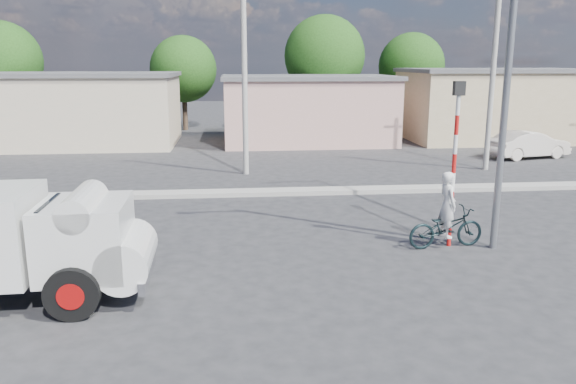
{
  "coord_description": "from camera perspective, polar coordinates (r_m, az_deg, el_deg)",
  "views": [
    {
      "loc": [
        -2.5,
        -12.41,
        4.83
      ],
      "look_at": [
        -1.04,
        2.71,
        1.3
      ],
      "focal_mm": 35.0,
      "sensor_mm": 36.0,
      "label": 1
    }
  ],
  "objects": [
    {
      "name": "traffic_pole",
      "position": [
        15.2,
        16.6,
        4.08
      ],
      "size": [
        0.28,
        0.18,
        4.36
      ],
      "color": "red",
      "rests_on": "ground"
    },
    {
      "name": "median",
      "position": [
        21.11,
        1.42,
        0.06
      ],
      "size": [
        40.0,
        0.8,
        0.16
      ],
      "primitive_type": "cube",
      "color": "#99968E",
      "rests_on": "ground"
    },
    {
      "name": "car_cream",
      "position": [
        31.41,
        23.25,
        4.45
      ],
      "size": [
        4.47,
        2.43,
        1.4
      ],
      "primitive_type": "imported",
      "rotation": [
        0.0,
        0.0,
        1.81
      ],
      "color": "silver",
      "rests_on": "ground"
    },
    {
      "name": "streetlight",
      "position": [
        15.15,
        21.0,
        12.74
      ],
      "size": [
        2.34,
        0.22,
        9.0
      ],
      "color": "slate",
      "rests_on": "ground"
    },
    {
      "name": "tree_row",
      "position": [
        41.03,
        -5.33,
        13.01
      ],
      "size": [
        34.13,
        7.32,
        8.1
      ],
      "color": "#38281E",
      "rests_on": "ground"
    },
    {
      "name": "utility_poles",
      "position": [
        25.09,
        7.87,
        11.21
      ],
      "size": [
        35.4,
        0.24,
        8.0
      ],
      "color": "#99968E",
      "rests_on": "ground"
    },
    {
      "name": "truck",
      "position": [
        12.68,
        -26.81,
        -4.49
      ],
      "size": [
        5.79,
        2.47,
        2.36
      ],
      "rotation": [
        0.0,
        0.0,
        0.03
      ],
      "color": "black",
      "rests_on": "ground"
    },
    {
      "name": "building_row",
      "position": [
        34.71,
        0.45,
        8.61
      ],
      "size": [
        37.8,
        7.3,
        4.44
      ],
      "color": "beige",
      "rests_on": "ground"
    },
    {
      "name": "bicycle",
      "position": [
        15.47,
        15.75,
        -3.5
      ],
      "size": [
        2.16,
        0.98,
        1.1
      ],
      "primitive_type": "imported",
      "rotation": [
        0.0,
        0.0,
        1.7
      ],
      "color": "black",
      "rests_on": "ground"
    },
    {
      "name": "ground_plane",
      "position": [
        13.55,
        5.52,
        -7.86
      ],
      "size": [
        120.0,
        120.0,
        0.0
      ],
      "primitive_type": "plane",
      "color": "#29292C",
      "rests_on": "ground"
    },
    {
      "name": "cyclist",
      "position": [
        15.38,
        15.82,
        -2.31
      ],
      "size": [
        0.5,
        0.69,
        1.76
      ],
      "primitive_type": "imported",
      "rotation": [
        0.0,
        0.0,
        1.7
      ],
      "color": "white",
      "rests_on": "ground"
    }
  ]
}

